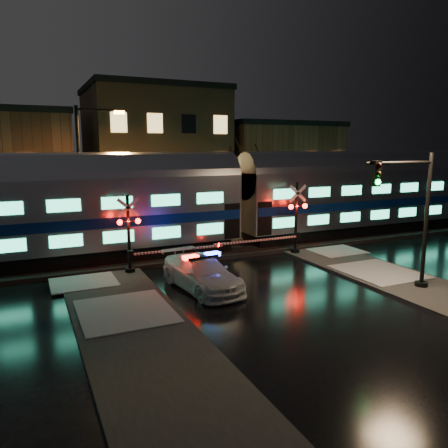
# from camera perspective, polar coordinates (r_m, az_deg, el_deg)

# --- Properties ---
(ground) EXTENTS (120.00, 120.00, 0.00)m
(ground) POSITION_cam_1_polar(r_m,az_deg,el_deg) (22.57, 2.02, -6.57)
(ground) COLOR black
(ground) RESTS_ON ground
(ballast) EXTENTS (90.00, 4.20, 0.24)m
(ballast) POSITION_cam_1_polar(r_m,az_deg,el_deg) (26.95, -2.77, -3.56)
(ballast) COLOR black
(ballast) RESTS_ON ground
(sidewalk_left) EXTENTS (4.00, 20.00, 0.12)m
(sidewalk_left) POSITION_cam_1_polar(r_m,az_deg,el_deg) (15.12, -10.28, -15.15)
(sidewalk_left) COLOR #2D2D2D
(sidewalk_left) RESTS_ON ground
(sidewalk_right) EXTENTS (4.00, 20.00, 0.12)m
(sidewalk_right) POSITION_cam_1_polar(r_m,az_deg,el_deg) (21.96, 25.03, -7.86)
(sidewalk_right) COLOR #2D2D2D
(sidewalk_right) RESTS_ON ground
(building_mid) EXTENTS (12.00, 11.00, 11.50)m
(building_mid) POSITION_cam_1_polar(r_m,az_deg,el_deg) (43.43, -9.12, 9.00)
(building_mid) COLOR brown
(building_mid) RESTS_ON ground
(building_right) EXTENTS (12.00, 10.00, 8.50)m
(building_right) POSITION_cam_1_polar(r_m,az_deg,el_deg) (48.21, 6.26, 7.38)
(building_right) COLOR brown
(building_right) RESTS_ON ground
(train) EXTENTS (51.00, 3.12, 5.92)m
(train) POSITION_cam_1_polar(r_m,az_deg,el_deg) (27.33, 1.78, 3.60)
(train) COLOR black
(train) RESTS_ON ballast
(police_car) EXTENTS (2.73, 5.40, 1.67)m
(police_car) POSITION_cam_1_polar(r_m,az_deg,el_deg) (20.09, -2.92, -6.44)
(police_car) COLOR white
(police_car) RESTS_ON ground
(crossing_signal_right) EXTENTS (6.20, 0.67, 4.39)m
(crossing_signal_right) POSITION_cam_1_polar(r_m,az_deg,el_deg) (26.39, 8.84, -0.18)
(crossing_signal_right) COLOR black
(crossing_signal_right) RESTS_ON ground
(crossing_signal_left) EXTENTS (5.78, 0.66, 4.09)m
(crossing_signal_left) POSITION_cam_1_polar(r_m,az_deg,el_deg) (22.69, -11.38, -2.27)
(crossing_signal_left) COLOR black
(crossing_signal_left) RESTS_ON ground
(traffic_light) EXTENTS (4.02, 0.71, 6.21)m
(traffic_light) POSITION_cam_1_polar(r_m,az_deg,el_deg) (20.86, 23.29, 0.53)
(traffic_light) COLOR black
(traffic_light) RESTS_ON ground
(streetlight) EXTENTS (2.98, 0.31, 8.92)m
(streetlight) POSITION_cam_1_polar(r_m,az_deg,el_deg) (28.55, -17.74, 6.94)
(streetlight) COLOR black
(streetlight) RESTS_ON ground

